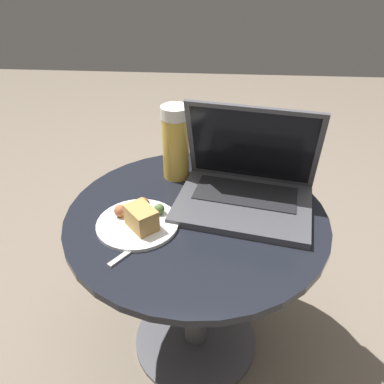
{
  "coord_description": "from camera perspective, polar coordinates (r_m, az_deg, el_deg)",
  "views": [
    {
      "loc": [
        0.05,
        -0.74,
        1.05
      ],
      "look_at": [
        -0.01,
        -0.02,
        0.57
      ],
      "focal_mm": 35.0,
      "sensor_mm": 36.0,
      "label": 1
    }
  ],
  "objects": [
    {
      "name": "laptop",
      "position": [
        0.94,
        8.24,
        1.16
      ],
      "size": [
        0.37,
        0.3,
        0.25
      ],
      "color": "#47474C",
      "rests_on": "table"
    },
    {
      "name": "ground_plane",
      "position": [
        1.29,
        0.52,
        -21.51
      ],
      "size": [
        6.0,
        6.0,
        0.0
      ],
      "primitive_type": "plane",
      "color": "#726656"
    },
    {
      "name": "snack_plate",
      "position": [
        0.88,
        -8.06,
        -4.16
      ],
      "size": [
        0.19,
        0.19,
        0.06
      ],
      "color": "white",
      "rests_on": "table"
    },
    {
      "name": "beer_glass",
      "position": [
        1.02,
        -2.5,
        7.52
      ],
      "size": [
        0.07,
        0.07,
        0.21
      ],
      "color": "gold",
      "rests_on": "table"
    },
    {
      "name": "fork",
      "position": [
        0.84,
        -7.22,
        -7.35
      ],
      "size": [
        0.12,
        0.15,
        0.0
      ],
      "color": "#B2B2B7",
      "rests_on": "table"
    },
    {
      "name": "table",
      "position": [
        1.01,
        0.62,
        -9.68
      ],
      "size": [
        0.64,
        0.64,
        0.5
      ],
      "color": "#515156",
      "rests_on": "ground_plane"
    }
  ]
}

